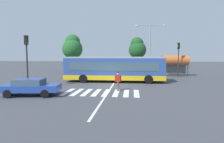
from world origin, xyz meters
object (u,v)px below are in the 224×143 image
object	(u,v)px
pedestrian_crossing_street	(118,80)
traffic_light_near_corner	(27,53)
traffic_light_far_corner	(178,54)
twin_arm_street_lamp	(150,43)
parked_car_red	(124,69)
foreground_sedan	(30,86)
parked_car_teal	(78,69)
city_transit_bus	(114,69)
bus_stop_shelter	(175,61)
background_tree_left	(72,47)
parked_car_silver	(109,69)
parked_car_champagne	(94,69)
background_tree_right	(137,48)
parked_car_white	(140,70)

from	to	relation	value
pedestrian_crossing_street	traffic_light_near_corner	size ratio (longest dim) A/B	0.34
traffic_light_far_corner	twin_arm_street_lamp	xyz separation A→B (m)	(-3.93, 2.45, 1.79)
pedestrian_crossing_street	parked_car_red	bearing A→B (deg)	90.85
twin_arm_street_lamp	foreground_sedan	bearing A→B (deg)	-123.18
pedestrian_crossing_street	parked_car_teal	bearing A→B (deg)	118.61
city_transit_bus	traffic_light_near_corner	world-z (taller)	traffic_light_near_corner
city_transit_bus	pedestrian_crossing_street	world-z (taller)	city_transit_bus
bus_stop_shelter	twin_arm_street_lamp	distance (m)	4.84
background_tree_left	parked_car_silver	bearing A→B (deg)	-20.67
pedestrian_crossing_street	parked_car_teal	xyz separation A→B (m)	(-8.46, 15.51, -0.20)
parked_car_silver	parked_car_champagne	bearing A→B (deg)	171.68
foreground_sedan	traffic_light_far_corner	size ratio (longest dim) A/B	0.93
parked_car_silver	traffic_light_far_corner	xyz separation A→B (m)	(10.88, -3.94, 2.62)
traffic_light_near_corner	pedestrian_crossing_street	bearing A→B (deg)	-0.79
traffic_light_far_corner	background_tree_right	size ratio (longest dim) A/B	0.70
foreground_sedan	parked_car_teal	xyz separation A→B (m)	(-1.65, 18.34, 0.00)
traffic_light_near_corner	twin_arm_street_lamp	world-z (taller)	twin_arm_street_lamp
twin_arm_street_lamp	traffic_light_near_corner	bearing A→B (deg)	-133.20
foreground_sedan	traffic_light_near_corner	distance (m)	4.44
foreground_sedan	parked_car_teal	distance (m)	18.41
traffic_light_near_corner	traffic_light_far_corner	size ratio (longest dim) A/B	1.01
parked_car_white	traffic_light_far_corner	world-z (taller)	traffic_light_far_corner
background_tree_right	parked_car_red	bearing A→B (deg)	-107.13
bus_stop_shelter	background_tree_right	bearing A→B (deg)	117.23
foreground_sedan	parked_car_silver	bearing A→B (deg)	77.68
bus_stop_shelter	pedestrian_crossing_street	bearing A→B (deg)	-121.55
background_tree_left	parked_car_white	bearing A→B (deg)	-12.77
background_tree_right	pedestrian_crossing_street	bearing A→B (deg)	-95.60
parked_car_silver	background_tree_left	distance (m)	9.04
traffic_light_near_corner	parked_car_white	bearing A→B (deg)	53.17
parked_car_champagne	background_tree_right	xyz separation A→B (m)	(7.99, 8.21, 4.06)
parked_car_champagne	twin_arm_street_lamp	xyz separation A→B (m)	(9.76, -1.90, 4.41)
background_tree_left	twin_arm_street_lamp	bearing A→B (deg)	-16.64
traffic_light_near_corner	background_tree_right	size ratio (longest dim) A/B	0.71
traffic_light_near_corner	background_tree_right	distance (m)	26.39
parked_car_white	background_tree_right	xyz separation A→B (m)	(-0.20, 8.71, 4.06)
foreground_sedan	parked_car_white	size ratio (longest dim) A/B	1.04
parked_car_red	parked_car_silver	bearing A→B (deg)	-174.86
parked_car_silver	parked_car_red	bearing A→B (deg)	5.14
traffic_light_far_corner	background_tree_right	world-z (taller)	background_tree_right
parked_car_white	twin_arm_street_lamp	size ratio (longest dim) A/B	0.55
parked_car_silver	parked_car_white	bearing A→B (deg)	-0.92
parked_car_white	traffic_light_near_corner	distance (m)	19.13
city_transit_bus	twin_arm_street_lamp	xyz separation A→B (m)	(5.01, 8.33, 3.59)
parked_car_white	background_tree_left	size ratio (longest dim) A/B	0.61
pedestrian_crossing_street	parked_car_red	size ratio (longest dim) A/B	0.37
parked_car_white	bus_stop_shelter	xyz separation A→B (m)	(5.44, -2.26, 1.65)
foreground_sedan	parked_car_white	bearing A→B (deg)	62.67
foreground_sedan	parked_car_red	distance (m)	19.57
parked_car_white	background_tree_right	size ratio (longest dim) A/B	0.63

